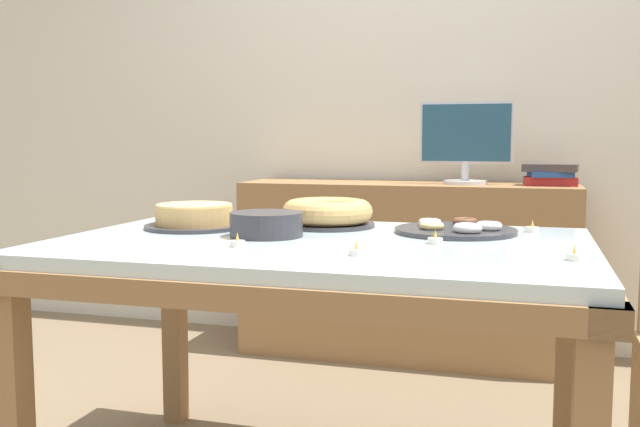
# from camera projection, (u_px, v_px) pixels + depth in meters

# --- Properties ---
(wall_back) EXTENTS (8.00, 0.10, 2.60)m
(wall_back) POSITION_uv_depth(u_px,v_px,m) (418.00, 88.00, 3.61)
(wall_back) COLOR silver
(wall_back) RESTS_ON ground
(dining_table) EXTENTS (1.49, 0.98, 0.76)m
(dining_table) POSITION_uv_depth(u_px,v_px,m) (320.00, 273.00, 1.99)
(dining_table) COLOR silver
(dining_table) RESTS_ON ground
(sideboard) EXTENTS (1.56, 0.44, 0.84)m
(sideboard) POSITION_uv_depth(u_px,v_px,m) (406.00, 270.00, 3.41)
(sideboard) COLOR olive
(sideboard) RESTS_ON ground
(computer_monitor) EXTENTS (0.42, 0.20, 0.38)m
(computer_monitor) POSITION_uv_depth(u_px,v_px,m) (466.00, 143.00, 3.27)
(computer_monitor) COLOR silver
(computer_monitor) RESTS_ON sideboard
(book_stack) EXTENTS (0.25, 0.19, 0.10)m
(book_stack) POSITION_uv_depth(u_px,v_px,m) (550.00, 174.00, 3.18)
(book_stack) COLOR maroon
(book_stack) RESTS_ON sideboard
(cake_chocolate_round) EXTENTS (0.31, 0.31, 0.08)m
(cake_chocolate_round) POSITION_uv_depth(u_px,v_px,m) (194.00, 217.00, 2.23)
(cake_chocolate_round) COLOR #333338
(cake_chocolate_round) RESTS_ON dining_table
(cake_golden_bundt) EXTENTS (0.30, 0.30, 0.09)m
(cake_golden_bundt) POSITION_uv_depth(u_px,v_px,m) (327.00, 213.00, 2.27)
(cake_golden_bundt) COLOR #333338
(cake_golden_bundt) RESTS_ON dining_table
(pastry_platter) EXTENTS (0.36, 0.36, 0.04)m
(pastry_platter) POSITION_uv_depth(u_px,v_px,m) (456.00, 229.00, 2.11)
(pastry_platter) COLOR #333338
(pastry_platter) RESTS_ON dining_table
(plate_stack) EXTENTS (0.21, 0.21, 0.07)m
(plate_stack) POSITION_uv_depth(u_px,v_px,m) (266.00, 224.00, 2.04)
(plate_stack) COLOR #333338
(plate_stack) RESTS_ON dining_table
(tealight_right_edge) EXTENTS (0.04, 0.04, 0.04)m
(tealight_right_edge) POSITION_uv_depth(u_px,v_px,m) (238.00, 243.00, 1.85)
(tealight_right_edge) COLOR silver
(tealight_right_edge) RESTS_ON dining_table
(tealight_left_edge) EXTENTS (0.04, 0.04, 0.04)m
(tealight_left_edge) POSITION_uv_depth(u_px,v_px,m) (357.00, 251.00, 1.71)
(tealight_left_edge) COLOR silver
(tealight_left_edge) RESTS_ON dining_table
(tealight_near_front) EXTENTS (0.04, 0.04, 0.04)m
(tealight_near_front) POSITION_uv_depth(u_px,v_px,m) (435.00, 240.00, 1.90)
(tealight_near_front) COLOR silver
(tealight_near_front) RESTS_ON dining_table
(tealight_near_cakes) EXTENTS (0.04, 0.04, 0.04)m
(tealight_near_cakes) POSITION_uv_depth(u_px,v_px,m) (574.00, 256.00, 1.64)
(tealight_near_cakes) COLOR silver
(tealight_near_cakes) RESTS_ON dining_table
(tealight_centre) EXTENTS (0.04, 0.04, 0.04)m
(tealight_centre) POSITION_uv_depth(u_px,v_px,m) (532.00, 229.00, 2.13)
(tealight_centre) COLOR silver
(tealight_centre) RESTS_ON dining_table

